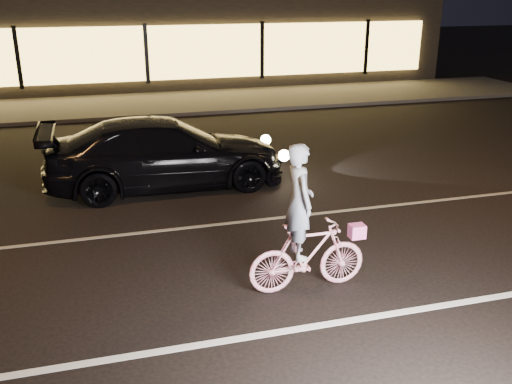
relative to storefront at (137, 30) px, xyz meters
name	(u,v)px	position (x,y,z in m)	size (l,w,h in m)	color
ground	(248,276)	(0.00, -18.97, -2.15)	(90.00, 90.00, 0.00)	black
lane_stripe_near	(279,332)	(0.00, -20.47, -2.14)	(60.00, 0.12, 0.01)	silver
lane_stripe_far	(220,224)	(0.00, -16.97, -2.14)	(60.00, 0.10, 0.01)	gray
sidewalk	(154,104)	(0.00, -5.97, -2.09)	(30.00, 4.00, 0.12)	#383533
storefront	(137,30)	(0.00, 0.00, 0.00)	(25.40, 8.42, 4.20)	black
cyclist	(306,240)	(0.67, -19.53, -1.39)	(1.70, 0.58, 2.14)	#E43764
sedan	(166,153)	(-0.63, -14.62, -1.42)	(5.03, 2.07, 1.45)	black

